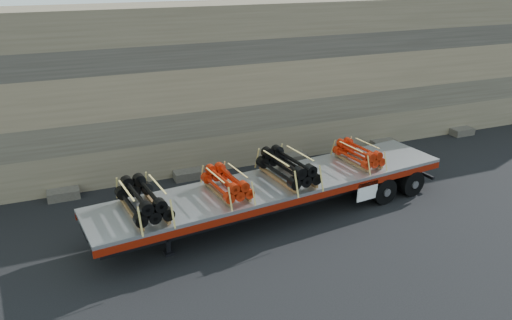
{
  "coord_description": "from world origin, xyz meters",
  "views": [
    {
      "loc": [
        -7.76,
        -14.38,
        8.67
      ],
      "look_at": [
        -1.09,
        1.75,
        1.65
      ],
      "focal_mm": 35.0,
      "sensor_mm": 36.0,
      "label": 1
    }
  ],
  "objects_px": {
    "bundle_front": "(143,200)",
    "bundle_midfront": "(227,183)",
    "trailer": "(277,198)",
    "bundle_midrear": "(288,168)",
    "bundle_rear": "(358,154)"
  },
  "relations": [
    {
      "from": "bundle_front",
      "to": "trailer",
      "type": "bearing_deg",
      "value": -0.0
    },
    {
      "from": "bundle_midfront",
      "to": "bundle_midrear",
      "type": "xyz_separation_m",
      "value": [
        2.4,
        0.28,
        0.07
      ]
    },
    {
      "from": "bundle_midfront",
      "to": "trailer",
      "type": "bearing_deg",
      "value": -0.0
    },
    {
      "from": "trailer",
      "to": "bundle_midfront",
      "type": "bearing_deg",
      "value": 180.0
    },
    {
      "from": "bundle_midrear",
      "to": "bundle_rear",
      "type": "bearing_deg",
      "value": 0.0
    },
    {
      "from": "trailer",
      "to": "bundle_front",
      "type": "bearing_deg",
      "value": 180.0
    },
    {
      "from": "bundle_front",
      "to": "bundle_midfront",
      "type": "distance_m",
      "value": 2.86
    },
    {
      "from": "bundle_front",
      "to": "bundle_rear",
      "type": "height_order",
      "value": "bundle_front"
    },
    {
      "from": "bundle_midfront",
      "to": "bundle_midrear",
      "type": "bearing_deg",
      "value": -0.0
    },
    {
      "from": "bundle_front",
      "to": "bundle_midrear",
      "type": "height_order",
      "value": "bundle_midrear"
    },
    {
      "from": "bundle_rear",
      "to": "bundle_midrear",
      "type": "bearing_deg",
      "value": -180.0
    },
    {
      "from": "trailer",
      "to": "bundle_rear",
      "type": "bearing_deg",
      "value": 0.0
    },
    {
      "from": "bundle_front",
      "to": "bundle_midfront",
      "type": "relative_size",
      "value": 1.16
    },
    {
      "from": "trailer",
      "to": "bundle_midfront",
      "type": "height_order",
      "value": "bundle_midfront"
    },
    {
      "from": "trailer",
      "to": "bundle_midrear",
      "type": "distance_m",
      "value": 1.19
    }
  ]
}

